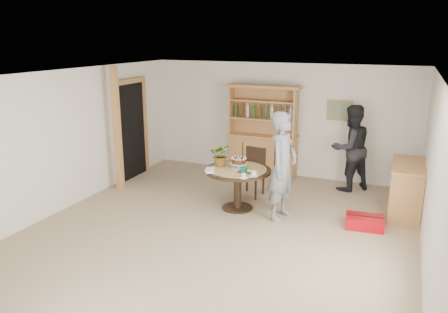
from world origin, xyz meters
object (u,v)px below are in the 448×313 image
dining_table (238,177)px  sideboard (407,190)px  adult_person (350,148)px  teen_boy (283,166)px  hutch (263,145)px  dining_chair (253,168)px  red_suitcase (365,222)px

dining_table → sideboard: bearing=17.0°
adult_person → dining_table: bearing=4.1°
teen_boy → dining_table: bearing=93.1°
dining_table → teen_boy: teen_boy is taller
sideboard → teen_boy: teen_boy is taller
hutch → dining_table: size_ratio=1.70×
hutch → dining_chair: 1.31m
dining_table → red_suitcase: (2.23, 0.04, -0.50)m
hutch → sideboard: hutch is taller
sideboard → teen_boy: size_ratio=0.68×
hutch → sideboard: (3.04, -1.24, -0.22)m
sideboard → teen_boy: bearing=-154.0°
dining_chair → adult_person: adult_person is taller
teen_boy → adult_person: 2.15m
hutch → adult_person: (1.93, -0.24, 0.19)m
hutch → dining_chair: hutch is taller
dining_chair → adult_person: size_ratio=0.54×
hutch → teen_boy: hutch is taller
dining_chair → red_suitcase: size_ratio=1.47×
dining_chair → teen_boy: (0.84, -0.93, 0.40)m
dining_chair → red_suitcase: bearing=-13.7°
dining_chair → red_suitcase: dining_chair is taller
sideboard → red_suitcase: bearing=-125.7°
dining_table → teen_boy: bearing=-6.7°
dining_table → dining_chair: bearing=89.4°
teen_boy → dining_chair: bearing=52.0°
sideboard → red_suitcase: sideboard is taller
sideboard → dining_chair: size_ratio=1.33×
hutch → sideboard: size_ratio=1.62×
dining_table → adult_person: (1.71, 1.86, 0.27)m
sideboard → dining_table: size_ratio=1.05×
red_suitcase → dining_table: bearing=174.4°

